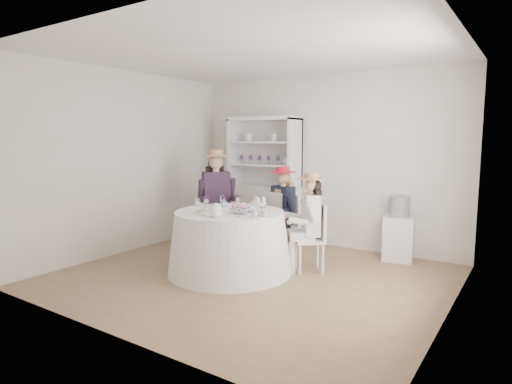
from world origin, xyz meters
The scene contains 23 objects.
ground centered at (0.00, 0.00, 0.00)m, with size 4.50×4.50×0.00m, color brown.
ceiling centered at (0.00, 0.00, 2.70)m, with size 4.50×4.50×0.00m, color white.
wall_back centered at (0.00, 2.00, 1.35)m, with size 4.50×4.50×0.00m, color silver.
wall_front centered at (0.00, -2.00, 1.35)m, with size 4.50×4.50×0.00m, color silver.
wall_left centered at (-2.25, 0.00, 1.35)m, with size 4.50×4.50×0.00m, color silver.
wall_right centered at (2.25, 0.00, 1.35)m, with size 4.50×4.50×0.00m, color silver.
tea_table centered at (-0.33, -0.01, 0.39)m, with size 1.58×1.58×0.79m.
hutch centered at (-0.94, 1.77, 0.73)m, with size 1.27×0.60×2.06m.
side_table centered at (1.31, 1.75, 0.31)m, with size 0.40×0.40×0.62m, color silver.
hatbox centered at (1.31, 1.75, 0.77)m, with size 0.28×0.28×0.28m, color black.
guest_left centered at (-1.09, 0.67, 0.87)m, with size 0.66×0.64×1.54m.
guest_mid centered at (-0.15, 1.00, 0.74)m, with size 0.49×0.54×1.31m.
guest_right centered at (0.50, 0.58, 0.72)m, with size 0.55×0.53×1.28m.
spare_chair centered at (-0.23, 1.03, 0.51)m, with size 0.49×0.49×0.94m.
teacup_a centered at (-0.56, 0.17, 0.83)m, with size 0.08×0.08×0.07m, color white.
teacup_b centered at (-0.41, 0.27, 0.82)m, with size 0.06×0.06×0.06m, color white.
teacup_c centered at (-0.04, 0.06, 0.83)m, with size 0.09×0.09×0.07m, color white.
flower_bowl centered at (-0.12, -0.06, 0.82)m, with size 0.24×0.24×0.06m, color white.
flower_arrangement centered at (-0.14, -0.06, 0.87)m, with size 0.17×0.17×0.06m.
table_teapot centered at (-0.21, -0.42, 0.87)m, with size 0.23×0.16×0.17m.
sandwich_plate centered at (-0.52, -0.30, 0.81)m, with size 0.25×0.25×0.05m.
cupcake_stand centered at (0.19, -0.13, 0.88)m, with size 0.24×0.24×0.23m.
stemware_set centered at (-0.33, -0.01, 0.87)m, with size 0.88×0.92×0.15m.
Camera 1 is at (2.91, -4.26, 1.71)m, focal length 30.00 mm.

